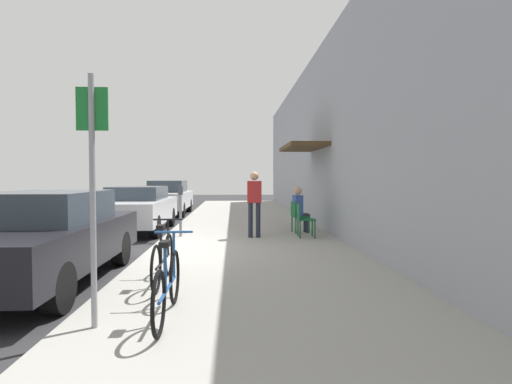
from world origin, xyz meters
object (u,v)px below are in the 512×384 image
at_px(parking_meter, 181,207).
at_px(seated_patron_1, 300,208).
at_px(parked_car_2, 168,197).
at_px(parked_car_1, 138,208).
at_px(street_sign, 93,181).
at_px(cafe_chair_1, 298,215).
at_px(bicycle_0, 168,286).
at_px(cafe_chair_0, 303,218).
at_px(bicycle_1, 163,259).
at_px(parked_car_0, 45,237).
at_px(pedestrian_standing, 254,199).

height_order(parking_meter, seated_patron_1, parking_meter).
bearing_deg(parked_car_2, seated_patron_1, -55.65).
bearing_deg(parked_car_1, street_sign, -79.71).
height_order(street_sign, cafe_chair_1, street_sign).
bearing_deg(bicycle_0, cafe_chair_0, 66.45).
bearing_deg(parked_car_2, cafe_chair_0, -59.15).
height_order(parking_meter, bicycle_1, parking_meter).
bearing_deg(seated_patron_1, street_sign, -115.44).
bearing_deg(parked_car_0, parked_car_2, 90.00).
xyz_separation_m(parked_car_1, cafe_chair_1, (4.74, -1.34, -0.11)).
bearing_deg(seated_patron_1, parked_car_0, -135.36).
bearing_deg(parking_meter, seated_patron_1, 9.37).
height_order(parking_meter, cafe_chair_1, parking_meter).
distance_m(cafe_chair_0, pedestrian_standing, 1.36).
relative_size(parking_meter, cafe_chair_1, 1.52).
relative_size(parked_car_1, bicycle_0, 2.57).
relative_size(cafe_chair_0, pedestrian_standing, 0.51).
bearing_deg(cafe_chair_0, pedestrian_standing, 176.48).
distance_m(parked_car_2, parking_meter, 7.71).
bearing_deg(pedestrian_standing, parked_car_2, 113.88).
height_order(parked_car_2, cafe_chair_0, parked_car_2).
height_order(parked_car_1, seated_patron_1, seated_patron_1).
bearing_deg(parked_car_1, seated_patron_1, -15.49).
distance_m(parked_car_2, cafe_chair_1, 8.48).
xyz_separation_m(parked_car_0, parking_meter, (1.55, 4.20, 0.14)).
relative_size(cafe_chair_0, cafe_chair_1, 1.00).
bearing_deg(street_sign, cafe_chair_1, 64.94).
bearing_deg(cafe_chair_1, cafe_chair_0, -90.05).
bearing_deg(bicycle_0, street_sign, -162.03).
distance_m(parked_car_1, cafe_chair_0, 5.24).
bearing_deg(parked_car_2, parking_meter, -78.41).
height_order(cafe_chair_0, seated_patron_1, seated_patron_1).
bearing_deg(parked_car_2, bicycle_0, -80.84).
bearing_deg(parked_car_2, parked_car_1, -90.00).
bearing_deg(bicycle_0, seated_patron_1, 68.91).
relative_size(bicycle_1, seated_patron_1, 1.33).
bearing_deg(parking_meter, cafe_chair_0, -6.69).
height_order(parked_car_2, seated_patron_1, parked_car_2).
height_order(parking_meter, cafe_chair_0, parking_meter).
distance_m(parked_car_1, pedestrian_standing, 4.11).
relative_size(parked_car_0, cafe_chair_0, 5.06).
height_order(street_sign, cafe_chair_0, street_sign).
distance_m(parked_car_0, seated_patron_1, 6.74).
bearing_deg(street_sign, bicycle_1, 76.45).
distance_m(parked_car_1, bicycle_0, 8.34).
bearing_deg(street_sign, parked_car_0, 124.33).
distance_m(street_sign, pedestrian_standing, 6.44).
bearing_deg(cafe_chair_1, seated_patron_1, 7.70).
height_order(street_sign, pedestrian_standing, street_sign).
relative_size(bicycle_0, seated_patron_1, 1.33).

